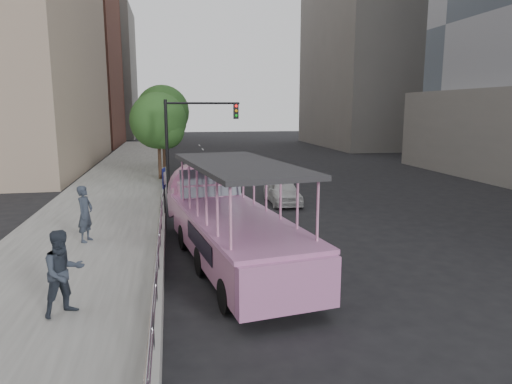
{
  "coord_description": "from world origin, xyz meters",
  "views": [
    {
      "loc": [
        -2.71,
        -13.39,
        4.73
      ],
      "look_at": [
        0.27,
        2.46,
        1.76
      ],
      "focal_mm": 32.0,
      "sensor_mm": 36.0,
      "label": 1
    }
  ],
  "objects_px": {
    "duck_boat": "(226,222)",
    "street_tree_near": "(160,123)",
    "pedestrian_near": "(85,214)",
    "traffic_signal": "(188,131)",
    "pedestrian_mid": "(63,273)",
    "parking_sign": "(164,190)",
    "street_tree_far": "(164,114)",
    "car": "(283,191)"
  },
  "relations": [
    {
      "from": "car",
      "to": "pedestrian_near",
      "type": "relative_size",
      "value": 1.91
    },
    {
      "from": "pedestrian_near",
      "to": "traffic_signal",
      "type": "relative_size",
      "value": 0.37
    },
    {
      "from": "car",
      "to": "parking_sign",
      "type": "bearing_deg",
      "value": -144.54
    },
    {
      "from": "pedestrian_near",
      "to": "pedestrian_mid",
      "type": "height_order",
      "value": "pedestrian_near"
    },
    {
      "from": "pedestrian_near",
      "to": "parking_sign",
      "type": "relative_size",
      "value": 0.78
    },
    {
      "from": "parking_sign",
      "to": "pedestrian_mid",
      "type": "bearing_deg",
      "value": -104.54
    },
    {
      "from": "duck_boat",
      "to": "traffic_signal",
      "type": "height_order",
      "value": "traffic_signal"
    },
    {
      "from": "pedestrian_near",
      "to": "street_tree_far",
      "type": "xyz_separation_m",
      "value": [
        2.49,
        19.66,
        3.06
      ]
    },
    {
      "from": "parking_sign",
      "to": "street_tree_near",
      "type": "height_order",
      "value": "street_tree_near"
    },
    {
      "from": "car",
      "to": "parking_sign",
      "type": "distance_m",
      "value": 7.07
    },
    {
      "from": "traffic_signal",
      "to": "street_tree_near",
      "type": "height_order",
      "value": "street_tree_near"
    },
    {
      "from": "pedestrian_mid",
      "to": "pedestrian_near",
      "type": "bearing_deg",
      "value": 59.68
    },
    {
      "from": "street_tree_near",
      "to": "street_tree_far",
      "type": "relative_size",
      "value": 0.89
    },
    {
      "from": "pedestrian_near",
      "to": "traffic_signal",
      "type": "height_order",
      "value": "traffic_signal"
    },
    {
      "from": "pedestrian_mid",
      "to": "street_tree_far",
      "type": "xyz_separation_m",
      "value": [
        1.97,
        25.37,
        3.06
      ]
    },
    {
      "from": "pedestrian_mid",
      "to": "street_tree_near",
      "type": "bearing_deg",
      "value": 49.26
    },
    {
      "from": "duck_boat",
      "to": "street_tree_far",
      "type": "bearing_deg",
      "value": 95.4
    },
    {
      "from": "duck_boat",
      "to": "car",
      "type": "distance_m",
      "value": 8.99
    },
    {
      "from": "traffic_signal",
      "to": "street_tree_far",
      "type": "xyz_separation_m",
      "value": [
        -1.4,
        9.43,
        0.81
      ]
    },
    {
      "from": "pedestrian_near",
      "to": "pedestrian_mid",
      "type": "relative_size",
      "value": 1.01
    },
    {
      "from": "car",
      "to": "pedestrian_near",
      "type": "xyz_separation_m",
      "value": [
        -8.36,
        -6.25,
        0.63
      ]
    },
    {
      "from": "pedestrian_near",
      "to": "pedestrian_mid",
      "type": "bearing_deg",
      "value": -155.2
    },
    {
      "from": "pedestrian_near",
      "to": "street_tree_far",
      "type": "distance_m",
      "value": 20.05
    },
    {
      "from": "duck_boat",
      "to": "pedestrian_mid",
      "type": "bearing_deg",
      "value": -135.99
    },
    {
      "from": "duck_boat",
      "to": "street_tree_near",
      "type": "height_order",
      "value": "street_tree_near"
    },
    {
      "from": "street_tree_near",
      "to": "duck_boat",
      "type": "bearing_deg",
      "value": -81.81
    },
    {
      "from": "pedestrian_mid",
      "to": "street_tree_far",
      "type": "height_order",
      "value": "street_tree_far"
    },
    {
      "from": "duck_boat",
      "to": "traffic_signal",
      "type": "relative_size",
      "value": 1.92
    },
    {
      "from": "car",
      "to": "traffic_signal",
      "type": "distance_m",
      "value": 6.64
    },
    {
      "from": "parking_sign",
      "to": "street_tree_far",
      "type": "relative_size",
      "value": 0.38
    },
    {
      "from": "traffic_signal",
      "to": "street_tree_near",
      "type": "xyz_separation_m",
      "value": [
        -1.6,
        3.43,
        0.32
      ]
    },
    {
      "from": "car",
      "to": "street_tree_far",
      "type": "relative_size",
      "value": 0.56
    },
    {
      "from": "parking_sign",
      "to": "traffic_signal",
      "type": "relative_size",
      "value": 0.47
    },
    {
      "from": "car",
      "to": "parking_sign",
      "type": "xyz_separation_m",
      "value": [
        -5.77,
        -3.98,
        0.94
      ]
    },
    {
      "from": "street_tree_far",
      "to": "street_tree_near",
      "type": "bearing_deg",
      "value": -91.91
    },
    {
      "from": "car",
      "to": "traffic_signal",
      "type": "relative_size",
      "value": 0.7
    },
    {
      "from": "pedestrian_near",
      "to": "traffic_signal",
      "type": "bearing_deg",
      "value": -1.21
    },
    {
      "from": "parking_sign",
      "to": "street_tree_near",
      "type": "xyz_separation_m",
      "value": [
        -0.3,
        11.39,
        2.26
      ]
    },
    {
      "from": "parking_sign",
      "to": "pedestrian_near",
      "type": "bearing_deg",
      "value": -138.78
    },
    {
      "from": "pedestrian_mid",
      "to": "parking_sign",
      "type": "xyz_separation_m",
      "value": [
        2.07,
        7.99,
        0.32
      ]
    },
    {
      "from": "pedestrian_near",
      "to": "parking_sign",
      "type": "height_order",
      "value": "parking_sign"
    },
    {
      "from": "duck_boat",
      "to": "street_tree_near",
      "type": "distance_m",
      "value": 15.89
    }
  ]
}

